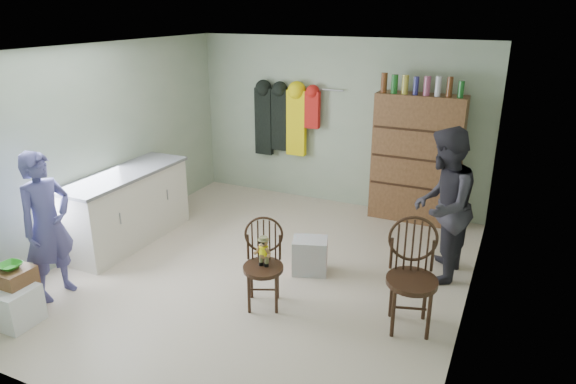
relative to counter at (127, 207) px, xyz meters
The scene contains 13 objects.
ground_plane 2.01m from the counter, ahead, with size 5.00×5.00×0.00m, color beige.
room_walls 2.30m from the counter, 15.25° to the left, with size 5.00×5.00×5.00m.
counter is the anchor object (origin of this frame).
stool 1.86m from the counter, 83.99° to the right, with size 0.37×0.32×0.53m, color brown.
bowl 1.85m from the counter, 83.99° to the right, with size 0.21×0.21×0.05m, color #289221.
plastic_tub 1.97m from the counter, 81.77° to the right, with size 0.40×0.38×0.38m, color white.
chair_front 2.37m from the counter, 14.51° to the right, with size 0.54×0.54×0.92m.
chair_far 3.75m from the counter, ahead, with size 0.60×0.60×1.08m.
striped_bag 2.50m from the counter, ahead, with size 0.39×0.31×0.41m, color #E57D72.
person_left 1.42m from the counter, 81.36° to the right, with size 0.58×0.38×1.58m, color #494783.
person_right 3.90m from the counter, 10.59° to the left, with size 0.84×0.66×1.73m, color #2D2B33.
dresser 3.96m from the counter, 35.69° to the left, with size 1.20×0.39×2.07m.
coat_rack 2.74m from the counter, 64.76° to the left, with size 1.42×0.12×1.09m.
Camera 1 is at (2.52, -4.69, 2.91)m, focal length 32.00 mm.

